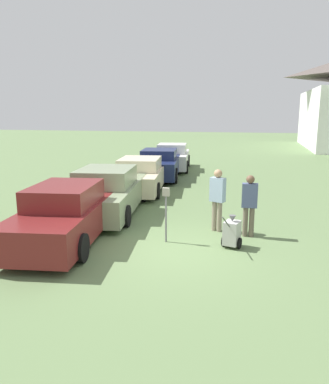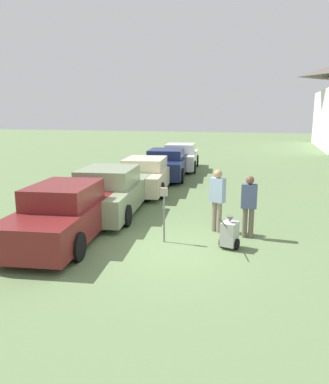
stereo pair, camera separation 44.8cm
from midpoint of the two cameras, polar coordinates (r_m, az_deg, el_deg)
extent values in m
plane|color=#607A4C|center=(9.56, -1.07, -8.68)|extent=(120.00, 120.00, 0.00)
cube|color=maroon|center=(10.55, -15.57, -3.79)|extent=(2.45, 5.34, 0.80)
cube|color=maroon|center=(10.21, -16.19, -0.45)|extent=(1.83, 2.35, 0.55)
cylinder|color=black|center=(12.36, -16.62, -2.75)|extent=(0.27, 0.70, 0.68)
cylinder|color=black|center=(11.82, -8.82, -3.05)|extent=(0.27, 0.70, 0.68)
cylinder|color=black|center=(9.61, -23.77, -7.46)|extent=(0.27, 0.70, 0.68)
cylinder|color=black|center=(8.91, -13.92, -8.28)|extent=(0.27, 0.70, 0.68)
cube|color=gray|center=(13.05, -9.53, -0.56)|extent=(2.65, 5.49, 0.80)
cube|color=gray|center=(12.71, -9.88, 2.28)|extent=(2.00, 2.43, 0.59)
cylinder|color=black|center=(14.89, -11.43, -0.06)|extent=(0.27, 0.68, 0.67)
cylinder|color=black|center=(14.45, -4.17, -0.21)|extent=(0.27, 0.68, 0.67)
cylinder|color=black|center=(11.89, -15.98, -3.31)|extent=(0.27, 0.68, 0.67)
cylinder|color=black|center=(11.34, -6.95, -3.67)|extent=(0.27, 0.68, 0.67)
cube|color=beige|center=(16.58, -4.40, 2.19)|extent=(2.57, 5.42, 0.78)
cube|color=beige|center=(16.28, -4.56, 4.29)|extent=(1.94, 2.39, 0.50)
cylinder|color=black|center=(18.35, -6.35, 2.34)|extent=(0.27, 0.68, 0.67)
cylinder|color=black|center=(18.06, -0.62, 2.26)|extent=(0.27, 0.68, 0.67)
cylinder|color=black|center=(15.26, -8.83, 0.33)|extent=(0.27, 0.68, 0.67)
cylinder|color=black|center=(14.91, -1.96, 0.19)|extent=(0.27, 0.68, 0.67)
cube|color=#19234C|center=(19.80, -1.39, 3.97)|extent=(2.60, 5.25, 0.84)
cube|color=#19234C|center=(19.52, -1.47, 5.81)|extent=(1.97, 2.32, 0.48)
cylinder|color=black|center=(21.49, -3.39, 3.91)|extent=(0.28, 0.77, 0.76)
cylinder|color=black|center=(21.28, 1.66, 3.85)|extent=(0.28, 0.77, 0.76)
cylinder|color=black|center=(18.45, -4.90, 2.57)|extent=(0.28, 0.77, 0.76)
cylinder|color=black|center=(18.20, 0.98, 2.48)|extent=(0.28, 0.77, 0.76)
cube|color=silver|center=(22.84, 0.64, 5.00)|extent=(2.49, 4.90, 0.83)
cube|color=silver|center=(22.58, 0.61, 6.66)|extent=(1.90, 2.17, 0.54)
cylinder|color=black|center=(24.40, -1.22, 4.86)|extent=(0.28, 0.75, 0.73)
cylinder|color=black|center=(24.25, 3.11, 4.80)|extent=(0.28, 0.75, 0.73)
cylinder|color=black|center=(21.54, -2.13, 3.91)|extent=(0.28, 0.75, 0.73)
cylinder|color=black|center=(21.37, 2.76, 3.84)|extent=(0.28, 0.75, 0.73)
cylinder|color=slate|center=(9.88, -1.07, -4.17)|extent=(0.05, 0.05, 1.25)
cube|color=gray|center=(9.70, -1.09, 0.00)|extent=(0.18, 0.09, 0.22)
cylinder|color=gray|center=(10.88, 7.21, -3.76)|extent=(0.14, 0.14, 0.88)
cylinder|color=gray|center=(10.96, 6.44, -3.63)|extent=(0.14, 0.14, 0.88)
cube|color=#99B2CC|center=(10.74, 6.93, 0.35)|extent=(0.47, 0.37, 0.69)
sphere|color=tan|center=(10.65, 6.99, 2.81)|extent=(0.24, 0.24, 0.24)
cylinder|color=#665B4C|center=(10.58, 11.95, -4.51)|extent=(0.14, 0.14, 0.84)
cylinder|color=#665B4C|center=(10.58, 11.03, -4.47)|extent=(0.14, 0.14, 0.84)
cube|color=#4C597F|center=(10.40, 11.66, -0.52)|extent=(0.43, 0.23, 0.66)
sphere|color=brown|center=(10.31, 11.76, 1.89)|extent=(0.23, 0.23, 0.23)
cube|color=#B2B2AD|center=(9.67, 8.92, -6.17)|extent=(0.46, 0.52, 0.60)
cone|color=#59595B|center=(9.56, 8.99, -4.00)|extent=(0.18, 0.18, 0.16)
cylinder|color=#4C4C4C|center=(9.13, 8.01, -4.61)|extent=(0.18, 0.58, 0.43)
cylinder|color=black|center=(9.82, 7.71, -7.36)|extent=(0.12, 0.28, 0.28)
cylinder|color=black|center=(9.69, 10.05, -7.70)|extent=(0.12, 0.28, 0.28)
camera|label=1|loc=(0.22, -91.17, -0.25)|focal=35.00mm
camera|label=2|loc=(0.22, 88.83, 0.25)|focal=35.00mm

